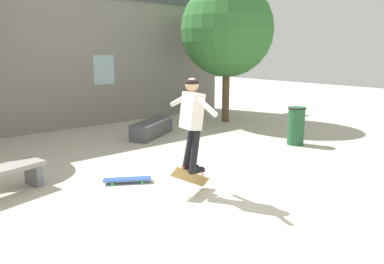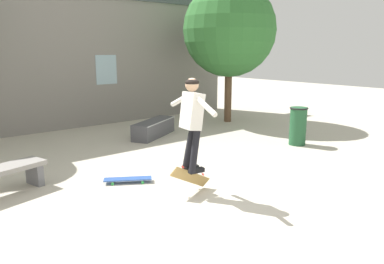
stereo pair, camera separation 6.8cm
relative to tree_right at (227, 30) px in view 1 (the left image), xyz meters
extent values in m
plane|color=beige|center=(-4.94, -4.65, -2.93)|extent=(40.00, 40.00, 0.00)
cube|color=gray|center=(-4.94, 2.37, -1.00)|extent=(13.04, 0.40, 3.86)
cube|color=#99B7C6|center=(-3.22, 2.16, -1.21)|extent=(0.70, 0.02, 0.90)
cylinder|color=brown|center=(0.00, 0.00, -2.02)|extent=(0.23, 0.23, 1.83)
sphere|color=#337033|center=(0.00, 0.00, 0.01)|extent=(2.95, 2.95, 2.95)
cube|color=slate|center=(-6.83, -2.07, -2.74)|extent=(0.21, 0.40, 0.38)
cube|color=#4C4C51|center=(-3.10, -0.26, -2.71)|extent=(1.70, 1.24, 0.44)
cube|color=#B7B7BC|center=(-2.98, -0.47, -2.51)|extent=(1.48, 0.84, 0.02)
cylinder|color=#235633|center=(-0.86, -3.32, -2.46)|extent=(0.41, 0.41, 0.94)
torus|color=black|center=(-0.86, -3.32, -2.01)|extent=(0.45, 0.45, 0.04)
cube|color=silver|center=(-5.00, -4.19, -1.54)|extent=(0.33, 0.38, 0.60)
sphere|color=tan|center=(-5.00, -4.19, -1.14)|extent=(0.24, 0.24, 0.21)
ellipsoid|color=black|center=(-5.00, -4.19, -1.10)|extent=(0.25, 0.25, 0.12)
cylinder|color=black|center=(-4.98, -4.11, -2.15)|extent=(0.25, 0.18, 0.77)
cube|color=black|center=(-4.95, -4.11, -2.50)|extent=(0.27, 0.13, 0.07)
cylinder|color=black|center=(-5.01, -4.28, -2.15)|extent=(0.26, 0.15, 0.77)
cube|color=black|center=(-4.98, -4.28, -2.50)|extent=(0.27, 0.13, 0.07)
cylinder|color=silver|center=(-4.94, -3.82, -1.42)|extent=(0.15, 0.54, 0.27)
cylinder|color=silver|center=(-5.05, -4.57, -1.42)|extent=(0.15, 0.54, 0.27)
cube|color=#AD894C|center=(-4.97, -4.12, -2.66)|extent=(0.78, 0.11, 0.51)
cylinder|color=#DB3D33|center=(-4.70, -4.13, -2.67)|extent=(0.07, 0.06, 0.06)
cylinder|color=#DB3D33|center=(-4.78, -4.03, -2.83)|extent=(0.07, 0.06, 0.06)
cylinder|color=#DB3D33|center=(-5.14, -4.13, -2.45)|extent=(0.07, 0.06, 0.06)
cylinder|color=#DB3D33|center=(-5.22, -4.04, -2.61)|extent=(0.07, 0.06, 0.06)
cube|color=#2D519E|center=(-5.53, -3.04, -2.86)|extent=(0.82, 0.61, 0.02)
cylinder|color=green|center=(-5.80, -2.99, -2.91)|extent=(0.05, 0.04, 0.05)
cylinder|color=green|center=(-5.69, -2.81, -2.91)|extent=(0.05, 0.04, 0.05)
cylinder|color=green|center=(-5.36, -3.26, -2.91)|extent=(0.05, 0.04, 0.05)
cylinder|color=green|center=(-5.25, -3.09, -2.91)|extent=(0.05, 0.04, 0.05)
camera|label=1|loc=(-8.73, -8.61, -0.61)|focal=35.00mm
camera|label=2|loc=(-8.68, -8.65, -0.61)|focal=35.00mm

